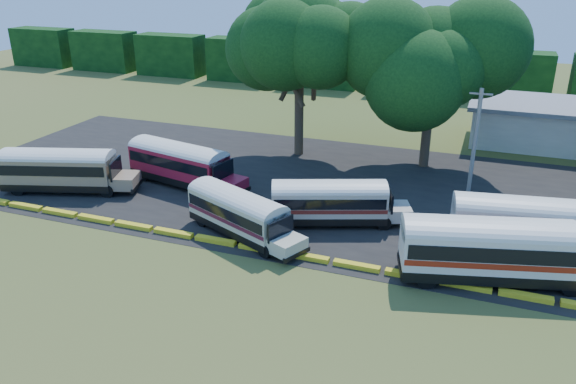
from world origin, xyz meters
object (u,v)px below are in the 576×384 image
(bus_cream_west, at_px, (239,211))
(tree_west, at_px, (300,34))
(bus_beige, at_px, (62,168))
(bus_white_red, at_px, (491,247))
(bus_red, at_px, (181,162))

(bus_cream_west, bearing_deg, tree_west, 120.42)
(bus_beige, xyz_separation_m, bus_cream_west, (15.63, -2.09, -0.23))
(bus_beige, distance_m, bus_white_red, 30.74)
(bus_cream_west, distance_m, bus_white_red, 15.03)
(bus_red, bearing_deg, tree_west, 71.65)
(bus_beige, distance_m, bus_cream_west, 15.77)
(bus_beige, xyz_separation_m, tree_west, (13.77, 14.56, 8.64))
(bus_beige, height_order, bus_cream_west, bus_beige)
(bus_red, height_order, bus_cream_west, bus_red)
(bus_beige, bearing_deg, tree_west, 29.29)
(bus_beige, relative_size, bus_white_red, 0.91)
(bus_cream_west, xyz_separation_m, bus_white_red, (15.02, -0.28, 0.39))
(bus_beige, height_order, bus_white_red, bus_white_red)
(bus_beige, relative_size, bus_red, 0.99)
(bus_white_red, bearing_deg, bus_red, 149.19)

